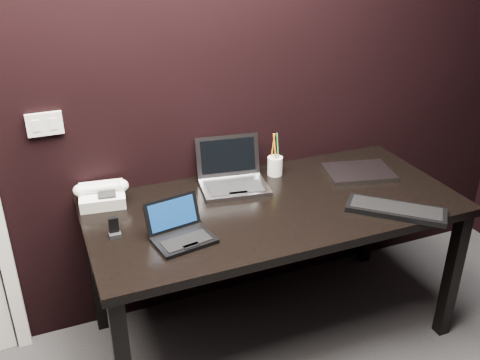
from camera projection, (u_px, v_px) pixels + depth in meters
name	position (u px, v px, depth m)	size (l,w,h in m)	color
wall_back	(181.00, 68.00, 2.43)	(4.00, 4.00, 0.00)	black
wall_switch	(45.00, 124.00, 2.29)	(0.15, 0.02, 0.10)	silver
desk	(274.00, 218.00, 2.48)	(1.70, 0.80, 0.74)	black
netbook	(181.00, 232.00, 2.16)	(0.27, 0.25, 0.15)	black
silver_laptop	(233.00, 179.00, 2.58)	(0.35, 0.33, 0.22)	#95959A
ext_keyboard	(396.00, 210.00, 2.36)	(0.42, 0.39, 0.03)	black
closed_laptop	(359.00, 172.00, 2.72)	(0.37, 0.30, 0.02)	#9A999E
desk_phone	(102.00, 195.00, 2.42)	(0.25, 0.21, 0.12)	white
mobile_phone	(114.00, 229.00, 2.18)	(0.05, 0.04, 0.08)	black
pen_cup	(275.00, 165.00, 2.69)	(0.09, 0.09, 0.22)	silver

